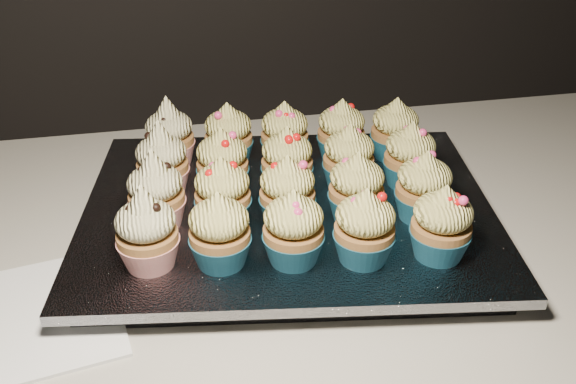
{
  "coord_description": "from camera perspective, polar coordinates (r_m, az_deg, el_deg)",
  "views": [
    {
      "loc": [
        -0.03,
        1.05,
        1.33
      ],
      "look_at": [
        0.09,
        1.68,
        0.95
      ],
      "focal_mm": 40.0,
      "sensor_mm": 36.0,
      "label": 1
    }
  ],
  "objects": [
    {
      "name": "worktop",
      "position": [
        0.79,
        -6.91,
        -4.37
      ],
      "size": [
        2.44,
        0.64,
        0.04
      ],
      "primitive_type": "cube",
      "color": "beige",
      "rests_on": "cabinet"
    },
    {
      "name": "napkin",
      "position": [
        0.69,
        -22.18,
        -10.38
      ],
      "size": [
        0.21,
        0.21,
        0.0
      ],
      "primitive_type": "cube",
      "rotation": [
        0.0,
        0.0,
        0.18
      ],
      "color": "white",
      "rests_on": "worktop"
    },
    {
      "name": "baking_tray",
      "position": [
        0.77,
        -0.0,
        -2.5
      ],
      "size": [
        0.48,
        0.4,
        0.02
      ],
      "primitive_type": "cube",
      "rotation": [
        0.0,
        0.0,
        -0.15
      ],
      "color": "black",
      "rests_on": "worktop"
    },
    {
      "name": "foil_lining",
      "position": [
        0.76,
        -0.0,
        -1.43
      ],
      "size": [
        0.53,
        0.44,
        0.01
      ],
      "primitive_type": "cube",
      "rotation": [
        0.0,
        0.0,
        -0.15
      ],
      "color": "silver",
      "rests_on": "baking_tray"
    },
    {
      "name": "cupcake_0",
      "position": [
        0.65,
        -12.44,
        -3.46
      ],
      "size": [
        0.06,
        0.06,
        0.1
      ],
      "color": "#B11B18",
      "rests_on": "foil_lining"
    },
    {
      "name": "cupcake_1",
      "position": [
        0.64,
        -6.1,
        -3.55
      ],
      "size": [
        0.06,
        0.06,
        0.08
      ],
      "color": "#185773",
      "rests_on": "foil_lining"
    },
    {
      "name": "cupcake_2",
      "position": [
        0.64,
        0.48,
        -3.34
      ],
      "size": [
        0.06,
        0.06,
        0.08
      ],
      "color": "#185773",
      "rests_on": "foil_lining"
    },
    {
      "name": "cupcake_3",
      "position": [
        0.65,
        6.81,
        -3.22
      ],
      "size": [
        0.06,
        0.06,
        0.08
      ],
      "color": "#185773",
      "rests_on": "foil_lining"
    },
    {
      "name": "cupcake_4",
      "position": [
        0.67,
        13.49,
        -2.85
      ],
      "size": [
        0.06,
        0.06,
        0.08
      ],
      "color": "#185773",
      "rests_on": "foil_lining"
    },
    {
      "name": "cupcake_5",
      "position": [
        0.71,
        -11.65,
        -0.1
      ],
      "size": [
        0.06,
        0.06,
        0.1
      ],
      "color": "#B11B18",
      "rests_on": "foil_lining"
    },
    {
      "name": "cupcake_6",
      "position": [
        0.7,
        -5.83,
        -0.19
      ],
      "size": [
        0.06,
        0.06,
        0.08
      ],
      "color": "#185773",
      "rests_on": "foil_lining"
    },
    {
      "name": "cupcake_7",
      "position": [
        0.7,
        -0.06,
        -0.06
      ],
      "size": [
        0.06,
        0.06,
        0.08
      ],
      "color": "#185773",
      "rests_on": "foil_lining"
    },
    {
      "name": "cupcake_8",
      "position": [
        0.71,
        6.09,
        0.27
      ],
      "size": [
        0.06,
        0.06,
        0.08
      ],
      "color": "#185773",
      "rests_on": "foil_lining"
    },
    {
      "name": "cupcake_9",
      "position": [
        0.73,
        11.95,
        0.35
      ],
      "size": [
        0.06,
        0.06,
        0.08
      ],
      "color": "#185773",
      "rests_on": "foil_lining"
    },
    {
      "name": "cupcake_10",
      "position": [
        0.78,
        -11.13,
        2.65
      ],
      "size": [
        0.06,
        0.06,
        0.1
      ],
      "color": "#B11B18",
      "rests_on": "foil_lining"
    },
    {
      "name": "cupcake_11",
      "position": [
        0.77,
        -5.85,
        2.57
      ],
      "size": [
        0.06,
        0.06,
        0.08
      ],
      "color": "#185773",
      "rests_on": "foil_lining"
    },
    {
      "name": "cupcake_12",
      "position": [
        0.77,
        -0.09,
        2.73
      ],
      "size": [
        0.06,
        0.06,
        0.08
      ],
      "color": "#185773",
      "rests_on": "foil_lining"
    },
    {
      "name": "cupcake_13",
      "position": [
        0.78,
        5.41,
        2.97
      ],
      "size": [
        0.06,
        0.06,
        0.08
      ],
      "color": "#185773",
      "rests_on": "foil_lining"
    },
    {
      "name": "cupcake_14",
      "position": [
        0.79,
        10.76,
        3.1
      ],
      "size": [
        0.06,
        0.06,
        0.08
      ],
      "color": "#185773",
      "rests_on": "foil_lining"
    },
    {
      "name": "cupcake_15",
      "position": [
        0.84,
        -10.47,
        4.97
      ],
      "size": [
        0.06,
        0.06,
        0.1
      ],
      "color": "#B11B18",
      "rests_on": "foil_lining"
    },
    {
      "name": "cupcake_16",
      "position": [
        0.83,
        -5.31,
        4.98
      ],
      "size": [
        0.06,
        0.06,
        0.08
      ],
      "color": "#185773",
      "rests_on": "foil_lining"
    },
    {
      "name": "cupcake_17",
      "position": [
        0.83,
        -0.31,
        5.13
      ],
      "size": [
        0.06,
        0.06,
        0.08
      ],
      "color": "#185773",
      "rests_on": "foil_lining"
    },
    {
      "name": "cupcake_18",
      "position": [
        0.84,
        4.74,
        5.34
      ],
      "size": [
        0.06,
        0.06,
        0.08
      ],
      "color": "#185773",
      "rests_on": "foil_lining"
    },
    {
      "name": "cupcake_19",
      "position": [
        0.86,
        9.47,
        5.41
      ],
      "size": [
        0.06,
        0.06,
        0.08
      ],
      "color": "#185773",
      "rests_on": "foil_lining"
    }
  ]
}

